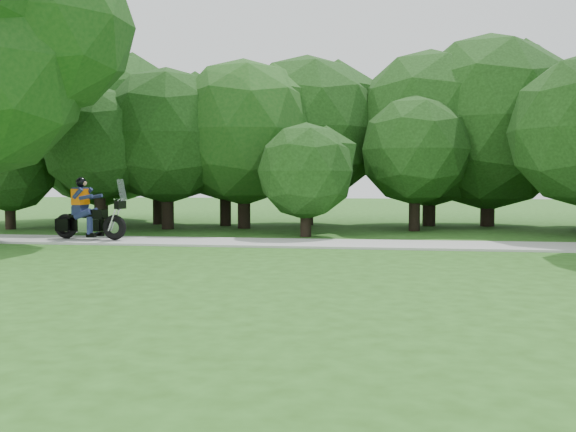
{
  "coord_description": "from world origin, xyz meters",
  "views": [
    {
      "loc": [
        0.8,
        -9.9,
        1.86
      ],
      "look_at": [
        -1.05,
        2.68,
        1.11
      ],
      "focal_mm": 40.0,
      "sensor_mm": 36.0,
      "label": 1
    }
  ],
  "objects": [
    {
      "name": "ground",
      "position": [
        0.0,
        0.0,
        0.0
      ],
      "size": [
        100.0,
        100.0,
        0.0
      ],
      "primitive_type": "plane",
      "color": "#274F16",
      "rests_on": "ground"
    },
    {
      "name": "tree_line",
      "position": [
        2.48,
        14.57,
        3.58
      ],
      "size": [
        40.77,
        11.98,
        7.55
      ],
      "color": "black",
      "rests_on": "ground"
    },
    {
      "name": "walkway",
      "position": [
        0.0,
        8.0,
        0.03
      ],
      "size": [
        60.0,
        2.2,
        0.06
      ],
      "primitive_type": "cube",
      "color": "#A8A8A2",
      "rests_on": "ground"
    },
    {
      "name": "touring_motorcycle",
      "position": [
        -7.89,
        7.92,
        0.73
      ],
      "size": [
        2.41,
        0.95,
        1.84
      ],
      "rotation": [
        0.0,
        0.0,
        -0.15
      ],
      "color": "black",
      "rests_on": "walkway"
    }
  ]
}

